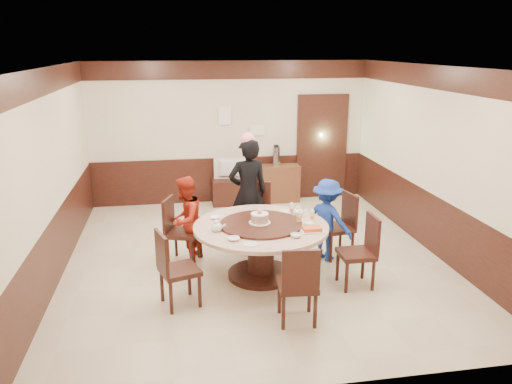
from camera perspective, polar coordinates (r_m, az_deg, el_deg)
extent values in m
plane|color=beige|center=(7.57, -0.16, -7.57)|extent=(6.00, 6.00, 0.00)
plane|color=silver|center=(6.92, -0.18, 14.12)|extent=(6.00, 6.00, 0.00)
cube|color=beige|center=(10.03, -3.01, 6.76)|extent=(5.50, 0.04, 2.80)
cube|color=beige|center=(4.32, 6.43, -6.49)|extent=(5.50, 0.04, 2.80)
cube|color=beige|center=(7.21, -22.28, 1.72)|extent=(0.04, 6.00, 2.80)
cube|color=beige|center=(8.03, 19.62, 3.40)|extent=(0.04, 6.00, 2.80)
cube|color=black|center=(7.40, -0.16, -4.39)|extent=(5.50, 6.00, 0.90)
cube|color=black|center=(6.93, -0.17, 12.68)|extent=(5.50, 6.00, 0.35)
cube|color=black|center=(10.43, 7.52, 5.06)|extent=(1.05, 0.08, 2.18)
cube|color=#8CD997|center=(10.45, 7.48, 5.08)|extent=(0.88, 0.02, 2.05)
cylinder|color=black|center=(7.01, 0.55, -9.34)|extent=(0.91, 0.91, 0.06)
cylinder|color=black|center=(6.88, 0.56, -6.90)|extent=(0.37, 0.37, 0.65)
cylinder|color=#C5A18F|center=(6.74, 0.57, -4.01)|extent=(1.83, 1.83, 0.05)
cylinder|color=black|center=(6.73, 0.57, -3.69)|extent=(1.12, 1.12, 0.03)
cube|color=black|center=(7.58, 9.18, -4.10)|extent=(0.51, 0.51, 0.06)
cube|color=black|center=(7.59, 10.66, -1.97)|extent=(0.12, 0.42, 0.50)
cube|color=black|center=(7.66, 9.10, -5.78)|extent=(0.36, 0.36, 0.42)
cube|color=black|center=(7.97, 0.21, -2.84)|extent=(0.51, 0.51, 0.06)
cube|color=black|center=(8.08, 0.21, -0.54)|extent=(0.42, 0.11, 0.50)
cube|color=black|center=(8.05, 0.21, -4.45)|extent=(0.36, 0.36, 0.42)
cube|color=black|center=(7.36, -8.33, -4.66)|extent=(0.56, 0.56, 0.06)
cube|color=black|center=(7.34, -9.98, -2.57)|extent=(0.18, 0.41, 0.50)
cube|color=black|center=(7.45, -8.26, -6.39)|extent=(0.36, 0.36, 0.42)
cube|color=black|center=(6.20, -8.71, -8.87)|extent=(0.55, 0.55, 0.06)
cube|color=black|center=(6.03, -10.72, -6.89)|extent=(0.17, 0.41, 0.50)
cube|color=black|center=(6.30, -8.62, -10.84)|extent=(0.36, 0.36, 0.42)
cube|color=black|center=(5.80, 4.74, -10.55)|extent=(0.48, 0.48, 0.06)
cube|color=black|center=(5.50, 5.16, -9.02)|extent=(0.42, 0.08, 0.50)
cube|color=black|center=(5.92, 4.68, -12.62)|extent=(0.36, 0.36, 0.42)
cube|color=black|center=(6.71, 11.36, -6.97)|extent=(0.44, 0.44, 0.06)
cube|color=black|center=(6.69, 13.18, -4.68)|extent=(0.04, 0.42, 0.50)
cube|color=black|center=(6.81, 11.24, -8.82)|extent=(0.36, 0.36, 0.42)
imported|color=black|center=(7.80, -0.91, -0.10)|extent=(0.68, 0.49, 1.72)
imported|color=#A52416|center=(7.31, -8.06, -3.19)|extent=(0.72, 0.78, 1.29)
imported|color=#173596|center=(7.41, 8.12, -3.17)|extent=(0.88, 0.89, 1.23)
cylinder|color=white|center=(6.73, 0.43, -3.50)|extent=(0.29, 0.29, 0.01)
cylinder|color=tan|center=(6.70, 0.43, -3.02)|extent=(0.24, 0.24, 0.11)
cylinder|color=white|center=(6.68, 0.43, -2.52)|extent=(0.24, 0.24, 0.01)
sphere|color=pink|center=(6.67, 0.43, -2.22)|extent=(0.07, 0.07, 0.07)
ellipsoid|color=white|center=(6.51, -4.55, -4.01)|extent=(0.17, 0.15, 0.13)
ellipsoid|color=white|center=(7.08, 4.86, -2.32)|extent=(0.17, 0.15, 0.13)
imported|color=white|center=(6.99, -4.65, -2.94)|extent=(0.14, 0.14, 0.04)
imported|color=white|center=(6.33, 4.58, -5.00)|extent=(0.14, 0.14, 0.04)
imported|color=white|center=(6.22, -2.57, -5.37)|extent=(0.15, 0.15, 0.04)
imported|color=white|center=(6.76, 6.08, -3.64)|extent=(0.13, 0.13, 0.04)
cylinder|color=white|center=(6.09, -0.67, -5.97)|extent=(0.18, 0.18, 0.01)
cylinder|color=white|center=(7.28, 3.37, -2.21)|extent=(0.18, 0.18, 0.01)
cube|color=white|center=(6.54, 6.41, -4.46)|extent=(0.30, 0.20, 0.02)
cube|color=#DC4B19|center=(6.52, 6.42, -4.20)|extent=(0.24, 0.15, 0.04)
cylinder|color=white|center=(6.80, 4.92, -2.95)|extent=(0.06, 0.06, 0.16)
cylinder|color=white|center=(6.87, 6.44, -2.78)|extent=(0.06, 0.06, 0.16)
cylinder|color=white|center=(7.15, 4.09, -1.96)|extent=(0.06, 0.06, 0.16)
cube|color=black|center=(10.05, -2.62, 0.05)|extent=(0.85, 0.45, 0.50)
imported|color=gray|center=(9.93, -2.66, 2.65)|extent=(0.77, 0.20, 0.44)
cube|color=brown|center=(10.19, 2.65, 1.02)|extent=(0.80, 0.40, 0.75)
cylinder|color=silver|center=(10.05, 2.32, 4.11)|extent=(0.15, 0.15, 0.38)
cube|color=white|center=(9.92, -3.59, 8.69)|extent=(0.25, 0.00, 0.35)
cube|color=white|center=(10.05, 0.16, 7.09)|extent=(0.30, 0.00, 0.22)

